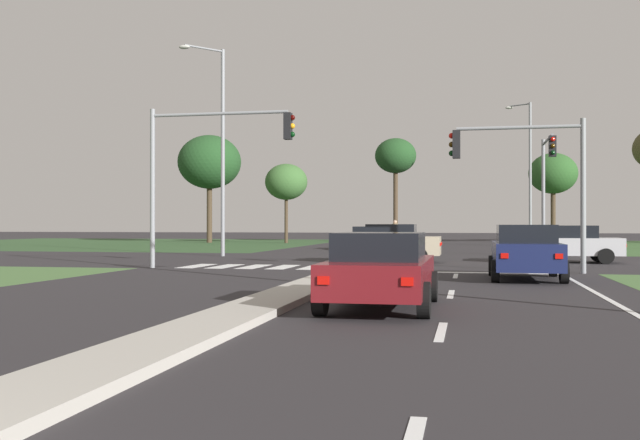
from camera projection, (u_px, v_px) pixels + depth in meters
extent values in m
plane|color=#282628|center=(378.00, 261.00, 32.03)|extent=(200.00, 200.00, 0.00)
cube|color=#2D4C28|center=(111.00, 243.00, 61.14)|extent=(35.00, 35.00, 0.01)
cube|color=#ADA89E|center=(252.00, 309.00, 13.42)|extent=(1.20, 22.00, 0.14)
cube|color=#ADA89E|center=(418.00, 244.00, 56.53)|extent=(1.20, 36.00, 0.14)
cube|color=silver|center=(441.00, 331.00, 11.06)|extent=(0.14, 2.00, 0.01)
cube|color=silver|center=(451.00, 294.00, 16.94)|extent=(0.14, 2.00, 0.01)
cube|color=silver|center=(456.00, 276.00, 22.82)|extent=(0.14, 2.00, 0.01)
cube|color=silver|center=(637.00, 315.00, 13.03)|extent=(0.14, 24.00, 0.01)
cube|color=silver|center=(466.00, 273.00, 24.41)|extent=(6.40, 0.50, 0.01)
cube|color=silver|center=(197.00, 266.00, 28.22)|extent=(0.70, 2.80, 0.01)
cube|color=silver|center=(225.00, 266.00, 27.99)|extent=(0.70, 2.80, 0.01)
cube|color=silver|center=(254.00, 267.00, 27.76)|extent=(0.70, 2.80, 0.01)
cube|color=silver|center=(283.00, 267.00, 27.53)|extent=(0.70, 2.80, 0.01)
cube|color=silver|center=(313.00, 267.00, 27.30)|extent=(0.70, 2.80, 0.01)
cube|color=#BCAD8E|center=(388.00, 246.00, 31.07)|extent=(4.41, 1.82, 0.78)
cube|color=black|center=(392.00, 230.00, 31.04)|extent=(2.03, 1.60, 0.52)
cube|color=red|center=(440.00, 244.00, 29.94)|extent=(0.04, 0.20, 0.14)
cube|color=red|center=(442.00, 244.00, 31.30)|extent=(0.04, 0.20, 0.14)
cylinder|color=black|center=(352.00, 255.00, 30.46)|extent=(0.64, 0.22, 0.64)
cylinder|color=black|center=(358.00, 254.00, 32.24)|extent=(0.64, 0.22, 0.64)
cylinder|color=black|center=(420.00, 256.00, 29.89)|extent=(0.64, 0.22, 0.64)
cylinder|color=black|center=(423.00, 254.00, 31.68)|extent=(0.64, 0.22, 0.64)
cube|color=#B7B7BC|center=(567.00, 246.00, 30.72)|extent=(4.34, 1.85, 0.72)
cube|color=black|center=(571.00, 232.00, 30.69)|extent=(2.00, 1.63, 0.52)
cube|color=red|center=(626.00, 246.00, 29.59)|extent=(0.04, 0.20, 0.14)
cube|color=red|center=(619.00, 245.00, 30.97)|extent=(0.04, 0.20, 0.14)
cylinder|color=black|center=(535.00, 256.00, 30.09)|extent=(0.64, 0.22, 0.64)
cylinder|color=black|center=(531.00, 254.00, 31.90)|extent=(0.64, 0.22, 0.64)
cylinder|color=black|center=(606.00, 256.00, 29.53)|extent=(0.64, 0.22, 0.64)
cylinder|color=black|center=(598.00, 254.00, 31.34)|extent=(0.64, 0.22, 0.64)
cube|color=maroon|center=(381.00, 276.00, 14.15)|extent=(1.83, 4.38, 0.63)
cube|color=black|center=(380.00, 246.00, 14.00)|extent=(1.61, 2.02, 0.52)
cube|color=red|center=(323.00, 280.00, 12.12)|extent=(0.20, 0.04, 0.14)
cube|color=red|center=(407.00, 282.00, 11.84)|extent=(0.20, 0.04, 0.14)
cylinder|color=black|center=(346.00, 285.00, 15.70)|extent=(0.22, 0.64, 0.64)
cylinder|color=black|center=(432.00, 286.00, 15.34)|extent=(0.22, 0.64, 0.64)
cylinder|color=black|center=(320.00, 298.00, 12.96)|extent=(0.22, 0.64, 0.64)
cylinder|color=black|center=(424.00, 300.00, 12.59)|extent=(0.22, 0.64, 0.64)
cube|color=#161E47|center=(526.00, 255.00, 21.46)|extent=(1.83, 4.21, 0.77)
cube|color=black|center=(526.00, 234.00, 21.32)|extent=(1.61, 1.94, 0.52)
cube|color=red|center=(505.00, 256.00, 19.52)|extent=(0.20, 0.04, 0.14)
cube|color=red|center=(559.00, 256.00, 19.24)|extent=(0.20, 0.04, 0.14)
cylinder|color=black|center=(492.00, 266.00, 22.96)|extent=(0.22, 0.64, 0.64)
cylinder|color=black|center=(553.00, 266.00, 22.60)|extent=(0.22, 0.64, 0.64)
cylinder|color=black|center=(495.00, 271.00, 20.32)|extent=(0.22, 0.64, 0.64)
cylinder|color=black|center=(564.00, 272.00, 19.96)|extent=(0.22, 0.64, 0.64)
cube|color=black|center=(366.00, 240.00, 45.95)|extent=(1.73, 4.30, 0.62)
cube|color=black|center=(367.00, 231.00, 46.09)|extent=(1.52, 1.98, 0.52)
cube|color=red|center=(381.00, 238.00, 47.94)|extent=(0.20, 0.04, 0.14)
cube|color=red|center=(361.00, 238.00, 48.20)|extent=(0.20, 0.04, 0.14)
cylinder|color=black|center=(377.00, 245.00, 44.42)|extent=(0.22, 0.64, 0.64)
cylinder|color=black|center=(349.00, 245.00, 44.77)|extent=(0.22, 0.64, 0.64)
cylinder|color=black|center=(383.00, 244.00, 47.12)|extent=(0.22, 0.64, 0.64)
cylinder|color=black|center=(356.00, 244.00, 47.47)|extent=(0.22, 0.64, 0.64)
cylinder|color=gray|center=(153.00, 188.00, 27.10)|extent=(0.18, 0.18, 5.90)
cylinder|color=gray|center=(219.00, 114.00, 26.60)|extent=(5.18, 0.12, 0.12)
cube|color=black|center=(288.00, 126.00, 26.08)|extent=(0.26, 0.32, 0.95)
sphere|color=#360503|center=(292.00, 118.00, 26.05)|extent=(0.20, 0.20, 0.20)
sphere|color=orange|center=(292.00, 126.00, 26.05)|extent=(0.20, 0.20, 0.20)
sphere|color=black|center=(292.00, 134.00, 26.04)|extent=(0.20, 0.20, 0.20)
cylinder|color=gray|center=(543.00, 198.00, 36.99)|extent=(0.18, 0.18, 5.91)
cylinder|color=gray|center=(548.00, 140.00, 34.96)|extent=(0.12, 4.18, 0.12)
cube|color=black|center=(552.00, 146.00, 32.91)|extent=(0.32, 0.26, 0.95)
sphere|color=red|center=(553.00, 139.00, 32.75)|extent=(0.20, 0.20, 0.20)
sphere|color=#3A2405|center=(553.00, 146.00, 32.75)|extent=(0.20, 0.20, 0.20)
sphere|color=black|center=(553.00, 153.00, 32.75)|extent=(0.20, 0.20, 0.20)
cylinder|color=gray|center=(583.00, 196.00, 24.06)|extent=(0.18, 0.18, 5.12)
cylinder|color=gray|center=(519.00, 127.00, 24.48)|extent=(4.11, 0.12, 0.12)
cube|color=black|center=(456.00, 144.00, 24.89)|extent=(0.26, 0.32, 0.95)
sphere|color=red|center=(452.00, 136.00, 24.92)|extent=(0.20, 0.20, 0.20)
sphere|color=#3A2405|center=(452.00, 145.00, 24.92)|extent=(0.20, 0.20, 0.20)
sphere|color=black|center=(452.00, 153.00, 24.92)|extent=(0.20, 0.20, 0.20)
cylinder|color=gray|center=(223.00, 153.00, 36.85)|extent=(0.20, 0.20, 10.44)
cylinder|color=gray|center=(204.00, 48.00, 36.20)|extent=(1.46, 1.74, 0.10)
ellipsoid|color=#B2B2A8|center=(184.00, 47.00, 35.52)|extent=(0.56, 0.28, 0.20)
cylinder|color=gray|center=(530.00, 174.00, 52.95)|extent=(0.20, 0.20, 10.45)
cylinder|color=gray|center=(520.00, 105.00, 53.58)|extent=(1.48, 1.02, 0.10)
ellipsoid|color=#B2B2A8|center=(509.00, 108.00, 54.18)|extent=(0.56, 0.28, 0.20)
cylinder|color=#9E8966|center=(395.00, 244.00, 41.04)|extent=(0.16, 0.16, 0.73)
cylinder|color=#9E8966|center=(395.00, 231.00, 41.04)|extent=(0.34, 0.34, 0.77)
sphere|color=tan|center=(395.00, 222.00, 41.04)|extent=(0.22, 0.22, 0.22)
cylinder|color=#423323|center=(209.00, 211.00, 63.08)|extent=(0.46, 0.46, 5.47)
ellipsoid|color=#1E421E|center=(209.00, 162.00, 63.10)|extent=(5.45, 5.45, 4.64)
cylinder|color=#423323|center=(286.00, 218.00, 61.78)|extent=(0.29, 0.29, 4.19)
ellipsoid|color=#38602D|center=(286.00, 182.00, 61.80)|extent=(3.59, 3.59, 3.05)
cylinder|color=#423323|center=(396.00, 205.00, 61.58)|extent=(0.39, 0.39, 6.42)
ellipsoid|color=#1E421E|center=(396.00, 156.00, 61.60)|extent=(3.47, 3.47, 2.95)
cylinder|color=#423323|center=(553.00, 215.00, 60.77)|extent=(0.40, 0.40, 4.73)
ellipsoid|color=#285123|center=(553.00, 173.00, 60.79)|extent=(3.99, 3.99, 3.39)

